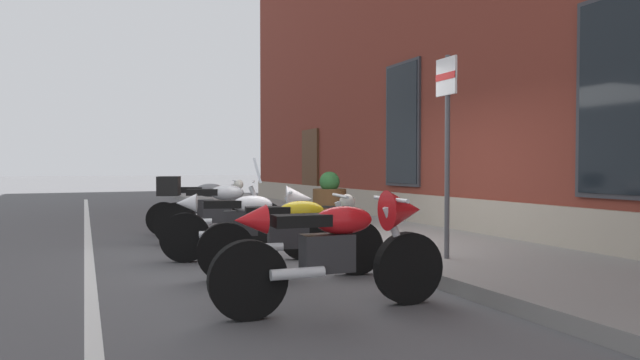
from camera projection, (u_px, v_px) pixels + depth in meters
name	position (u px, v px, depth m)	size (l,w,h in m)	color
ground_plane	(335.00, 253.00, 7.55)	(140.00, 140.00, 0.00)	#4C4C4F
sidewalk	(414.00, 243.00, 8.10)	(29.96, 2.70, 0.15)	slate
lane_stripe	(90.00, 271.00, 6.25)	(29.96, 0.12, 0.01)	silver
brick_pub_facade	(628.00, 6.00, 9.91)	(23.96, 6.85, 8.51)	maroon
motorcycle_grey_naked	(205.00, 208.00, 9.63)	(0.69, 2.01, 1.00)	black
motorcycle_silver_touring	(214.00, 209.00, 8.34)	(0.90, 2.01, 1.37)	black
motorcycle_white_sport	(251.00, 220.00, 6.96)	(0.84, 2.11, 0.99)	black
motorcycle_yellow_naked	(294.00, 236.00, 5.90)	(0.68, 2.07, 0.93)	black
motorcycle_red_sport	(341.00, 246.00, 4.54)	(0.62, 2.11, 1.03)	black
parking_sign	(447.00, 127.00, 6.24)	(0.36, 0.07, 2.40)	#4C4C51
barrel_planter	(330.00, 201.00, 10.40)	(0.69, 0.69, 0.99)	brown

